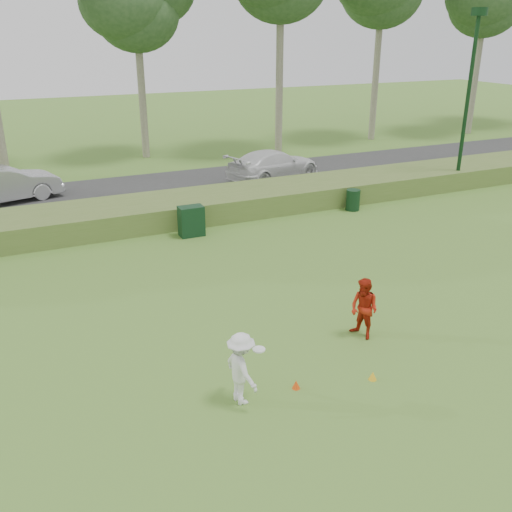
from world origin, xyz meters
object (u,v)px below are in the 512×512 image
utility_cabinet (191,221)px  car_right (274,165)px  cone_yellow (373,376)px  trash_bin (353,200)px  player_white (241,369)px  cone_orange (296,384)px  lamp_post (472,69)px  car_mid (2,184)px  player_red (364,309)px

utility_cabinet → car_right: 9.06m
cone_yellow → trash_bin: bearing=58.5°
trash_bin → car_right: (-0.84, 6.05, 0.37)m
cone_yellow → car_right: (5.90, 17.07, 0.71)m
player_white → utility_cabinet: (2.35, 10.30, -0.23)m
player_white → cone_orange: player_white is taller
lamp_post → cone_orange: (-15.09, -11.51, -5.49)m
cone_orange → cone_yellow: cone_yellow is taller
utility_cabinet → car_mid: 9.83m
utility_cabinet → car_right: bearing=44.2°
cone_yellow → utility_cabinet: utility_cabinet is taller
player_white → car_right: player_white is taller
lamp_post → cone_yellow: 18.74m
lamp_post → trash_bin: size_ratio=9.12×
player_red → lamp_post: bearing=112.8°
lamp_post → player_white: lamp_post is taller
player_white → trash_bin: size_ratio=1.80×
cone_orange → car_mid: (-5.19, 17.93, 0.78)m
player_white → cone_orange: size_ratio=8.18×
utility_cabinet → trash_bin: size_ratio=1.28×
car_right → player_red: bearing=146.1°
lamp_post → cone_yellow: size_ratio=40.57×
player_red → car_right: player_red is taller
lamp_post → player_white: (-16.36, -11.44, -4.79)m
cone_yellow → player_red: bearing=62.6°
player_red → trash_bin: (5.86, 9.31, -0.35)m
cone_yellow → lamp_post: bearing=41.7°
car_mid → cone_orange: bearing=-179.0°
player_white → utility_cabinet: 10.57m
player_white → car_mid: 18.29m
cone_yellow → car_mid: bearing=110.6°
cone_yellow → utility_cabinet: (-0.63, 10.79, 0.47)m
utility_cabinet → car_mid: bearing=130.1°
cone_orange → utility_cabinet: bearing=84.0°
player_red → cone_orange: player_red is taller
lamp_post → utility_cabinet: 14.92m
cone_yellow → car_right: bearing=70.9°
player_white → car_mid: bearing=4.6°
cone_orange → cone_yellow: size_ratio=0.98×
lamp_post → cone_orange: 19.76m
cone_yellow → trash_bin: 12.92m
player_white → player_red: (3.87, 1.22, -0.01)m
lamp_post → trash_bin: lamp_post is taller
cone_orange → car_mid: car_mid is taller
car_mid → trash_bin: bearing=-133.4°
player_red → trash_bin: player_red is taller
cone_yellow → trash_bin: size_ratio=0.22×
player_white → trash_bin: (9.73, 10.53, -0.36)m
player_red → car_mid: 18.37m
cone_orange → player_red: bearing=26.3°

